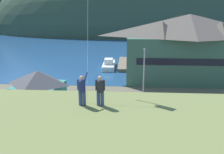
% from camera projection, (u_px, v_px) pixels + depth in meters
% --- Properties ---
extents(ground_plane, '(600.00, 600.00, 0.00)m').
position_uv_depth(ground_plane, '(113.00, 142.00, 25.26)').
color(ground_plane, '#66604C').
extents(parking_lot_pad, '(40.00, 20.00, 0.10)m').
position_uv_depth(parking_lot_pad, '(116.00, 120.00, 30.05)').
color(parking_lot_pad, slate).
rests_on(parking_lot_pad, ground).
extents(bay_water, '(360.00, 84.00, 0.03)m').
position_uv_depth(bay_water, '(124.00, 47.00, 82.92)').
color(bay_water, navy).
rests_on(bay_water, ground).
extents(far_hill_east_peak, '(144.28, 65.15, 73.36)m').
position_uv_depth(far_hill_east_peak, '(133.00, 32.00, 129.81)').
color(far_hill_east_peak, '#334733').
rests_on(far_hill_east_peak, ground).
extents(far_hill_center_saddle, '(85.02, 66.65, 48.37)m').
position_uv_depth(far_hill_center_saddle, '(160.00, 32.00, 128.99)').
color(far_hill_center_saddle, '#42513D').
rests_on(far_hill_center_saddle, ground).
extents(harbor_lodge, '(22.21, 9.23, 11.61)m').
position_uv_depth(harbor_lodge, '(188.00, 47.00, 43.95)').
color(harbor_lodge, '#38604C').
rests_on(harbor_lodge, ground).
extents(storage_shed_near_lot, '(6.90, 6.54, 4.92)m').
position_uv_depth(storage_shed_near_lot, '(39.00, 88.00, 33.40)').
color(storage_shed_near_lot, '#338475').
rests_on(storage_shed_near_lot, ground).
extents(wharf_dock, '(3.20, 12.74, 0.70)m').
position_uv_depth(wharf_dock, '(126.00, 64.00, 57.33)').
color(wharf_dock, '#70604C').
rests_on(wharf_dock, ground).
extents(moored_boat_wharfside, '(2.58, 7.80, 2.16)m').
position_uv_depth(moored_boat_wharfside, '(109.00, 65.00, 54.78)').
color(moored_boat_wharfside, silver).
rests_on(moored_boat_wharfside, ground).
extents(parked_car_front_row_end, '(4.23, 2.11, 1.82)m').
position_uv_depth(parked_car_front_row_end, '(116.00, 127.00, 25.99)').
color(parked_car_front_row_end, silver).
rests_on(parked_car_front_row_end, parking_lot_pad).
extents(parked_car_front_row_silver, '(4.35, 2.36, 1.82)m').
position_uv_depth(parked_car_front_row_silver, '(191.00, 107.00, 31.07)').
color(parked_car_front_row_silver, red).
rests_on(parked_car_front_row_silver, parking_lot_pad).
extents(parked_car_lone_by_shed, '(4.32, 2.29, 1.82)m').
position_uv_depth(parked_car_lone_by_shed, '(132.00, 108.00, 30.70)').
color(parked_car_lone_by_shed, red).
rests_on(parked_car_lone_by_shed, parking_lot_pad).
extents(parked_car_mid_row_near, '(4.30, 2.26, 1.82)m').
position_uv_depth(parked_car_mid_row_near, '(199.00, 135.00, 24.42)').
color(parked_car_mid_row_near, slate).
rests_on(parked_car_mid_row_near, parking_lot_pad).
extents(parked_car_back_row_left, '(4.24, 2.14, 1.82)m').
position_uv_depth(parked_car_back_row_left, '(4.00, 121.00, 27.29)').
color(parked_car_back_row_left, '#B28923').
rests_on(parked_car_back_row_left, parking_lot_pad).
extents(parked_car_front_row_red, '(4.31, 2.27, 1.82)m').
position_uv_depth(parked_car_front_row_red, '(56.00, 130.00, 25.44)').
color(parked_car_front_row_red, black).
rests_on(parked_car_front_row_red, parking_lot_pad).
extents(parking_light_pole, '(0.24, 0.78, 7.39)m').
position_uv_depth(parking_light_pole, '(144.00, 73.00, 34.02)').
color(parking_light_pole, '#ADADB2').
rests_on(parking_light_pole, parking_lot_pad).
extents(person_kite_flyer, '(0.57, 0.64, 1.86)m').
position_uv_depth(person_kite_flyer, '(82.00, 89.00, 14.32)').
color(person_kite_flyer, '#384770').
rests_on(person_kite_flyer, grassy_hill_foreground).
extents(person_companion, '(0.55, 0.40, 1.74)m').
position_uv_depth(person_companion, '(100.00, 90.00, 14.28)').
color(person_companion, '#384770').
rests_on(person_companion, grassy_hill_foreground).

